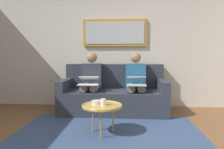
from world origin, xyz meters
name	(u,v)px	position (x,y,z in m)	size (l,w,h in m)	color
wall_rear	(115,45)	(0.00, -2.60, 1.30)	(6.00, 0.12, 2.60)	beige
area_rug	(108,135)	(0.00, -0.85, 0.00)	(2.60, 1.80, 0.01)	#33476B
couch	(113,95)	(0.00, -2.12, 0.31)	(1.97, 0.90, 0.90)	#2D333D
framed_mirror	(115,33)	(0.00, -2.51, 1.55)	(1.31, 0.05, 0.56)	#B7892D
coffee_table	(102,106)	(0.08, -0.90, 0.39)	(0.55, 0.55, 0.41)	tan
cup	(103,102)	(0.06, -0.89, 0.45)	(0.07, 0.07, 0.09)	silver
bowl	(97,102)	(0.16, -0.95, 0.43)	(0.14, 0.14, 0.05)	beige
person_left	(136,80)	(-0.42, -2.05, 0.61)	(0.38, 0.58, 1.14)	#235B84
laptop_silver	(136,81)	(-0.42, -1.81, 0.63)	(0.33, 0.36, 0.15)	silver
person_right	(91,80)	(0.42, -2.05, 0.61)	(0.38, 0.58, 1.14)	#2D3342
laptop_white	(89,81)	(0.42, -1.80, 0.62)	(0.36, 0.33, 0.15)	white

